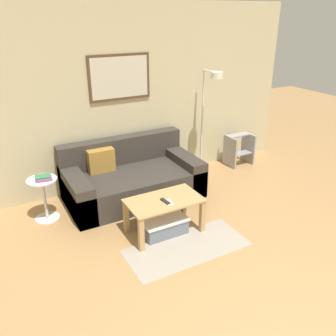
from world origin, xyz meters
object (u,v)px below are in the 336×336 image
(coffee_table, at_px, (164,206))
(remote_control, at_px, (165,201))
(couch, at_px, (131,179))
(cell_phone, at_px, (169,202))
(storage_bin, at_px, (162,224))
(book_stack, at_px, (43,178))
(side_table, at_px, (44,195))
(floor_lamp, at_px, (209,106))
(step_stool, at_px, (239,149))

(coffee_table, xyz_separation_m, remote_control, (-0.02, -0.06, 0.10))
(couch, distance_m, cell_phone, 1.10)
(remote_control, relative_size, cell_phone, 1.07)
(storage_bin, bearing_deg, coffee_table, -23.65)
(cell_phone, bearing_deg, storage_bin, 120.65)
(cell_phone, bearing_deg, book_stack, 146.82)
(couch, distance_m, side_table, 1.18)
(floor_lamp, distance_m, book_stack, 2.59)
(couch, bearing_deg, side_table, -177.68)
(coffee_table, relative_size, book_stack, 4.18)
(floor_lamp, relative_size, cell_phone, 11.61)
(couch, relative_size, floor_lamp, 1.12)
(storage_bin, xyz_separation_m, side_table, (-1.14, 0.95, 0.23))
(storage_bin, relative_size, floor_lamp, 0.33)
(coffee_table, bearing_deg, remote_control, -105.16)
(side_table, bearing_deg, couch, 2.32)
(step_stool, bearing_deg, couch, -174.83)
(couch, distance_m, floor_lamp, 1.61)
(storage_bin, distance_m, remote_control, 0.34)
(floor_lamp, height_order, remote_control, floor_lamp)
(coffee_table, height_order, remote_control, remote_control)
(remote_control, height_order, step_stool, step_stool)
(storage_bin, xyz_separation_m, floor_lamp, (1.41, 1.13, 1.01))
(floor_lamp, bearing_deg, storage_bin, -141.19)
(storage_bin, xyz_separation_m, book_stack, (-1.12, 0.93, 0.48))
(coffee_table, bearing_deg, cell_phone, -80.03)
(coffee_table, distance_m, remote_control, 0.11)
(storage_bin, xyz_separation_m, remote_control, (0.01, -0.07, 0.34))
(cell_phone, bearing_deg, couch, 98.36)
(remote_control, xyz_separation_m, cell_phone, (0.03, -0.03, -0.01))
(floor_lamp, xyz_separation_m, book_stack, (-2.53, -0.20, -0.53))
(book_stack, bearing_deg, side_table, 145.46)
(couch, distance_m, storage_bin, 1.01)
(remote_control, bearing_deg, floor_lamp, 32.52)
(book_stack, distance_m, cell_phone, 1.56)
(couch, relative_size, step_stool, 3.56)
(floor_lamp, bearing_deg, coffee_table, -140.44)
(book_stack, relative_size, cell_phone, 1.48)
(couch, relative_size, storage_bin, 3.37)
(step_stool, bearing_deg, storage_bin, -150.65)
(book_stack, height_order, step_stool, book_stack)
(coffee_table, distance_m, storage_bin, 0.24)
(side_table, distance_m, book_stack, 0.24)
(coffee_table, bearing_deg, storage_bin, 156.35)
(coffee_table, relative_size, floor_lamp, 0.53)
(floor_lamp, relative_size, remote_control, 10.83)
(storage_bin, bearing_deg, couch, 87.65)
(book_stack, distance_m, remote_control, 1.51)
(couch, bearing_deg, storage_bin, -92.35)
(book_stack, height_order, cell_phone, book_stack)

